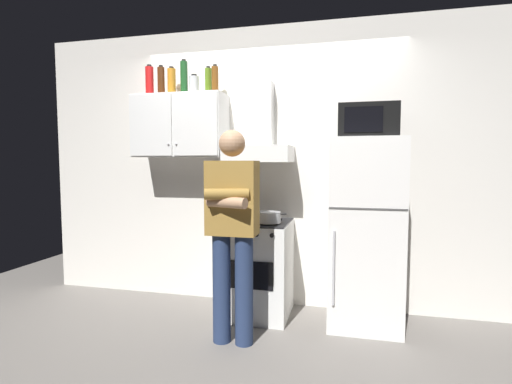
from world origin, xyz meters
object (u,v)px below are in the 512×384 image
Objects in this scene: microwave at (367,122)px; range_hood at (260,141)px; cooking_pot at (268,217)px; bottle_rum_dark at (161,81)px; refrigerator at (365,233)px; bottle_olive_oil at (208,81)px; stove_oven at (257,268)px; bottle_canister_steel at (194,85)px; upper_cabinet at (180,126)px; bottle_soda_red at (150,81)px; bottle_beer_brown at (215,80)px; bottle_wine_green at (184,78)px; bottle_liquor_amber at (172,82)px; person_standing at (232,228)px.

range_hood is at bearing 173.54° from microwave.
cooking_pot is 1.08× the size of bottle_rum_dark.
bottle_olive_oil reaches higher than refrigerator.
bottle_canister_steel is (-0.67, 0.16, 1.71)m from stove_oven.
bottle_rum_dark is at bearing 167.51° from cooking_pot.
microwave is at bearing -5.13° from bottle_canister_steel.
upper_cabinet is 3.01× the size of bottle_soda_red.
bottle_soda_red is 1.13× the size of bottle_olive_oil.
range_hood reaches higher than stove_oven.
refrigerator is at bearing 8.32° from cooking_pot.
bottle_olive_oil is at bearing 175.62° from range_hood.
range_hood is 2.82× the size of bottle_beer_brown.
upper_cabinet is 3.39× the size of bottle_beer_brown.
cooking_pot is at bearing -171.68° from refrigerator.
refrigerator is 2.22m from bottle_wine_green.
bottle_wine_green reaches higher than bottle_liquor_amber.
cooking_pot is at bearing -42.49° from stove_oven.
bottle_canister_steel is at bearing 7.26° from bottle_soda_red.
cooking_pot is at bearing -16.44° from bottle_wine_green.
bottle_wine_green is 1.72× the size of bottle_canister_steel.
cooking_pot is 1.59m from bottle_wine_green.
refrigerator is 5.67× the size of bottle_liquor_amber.
bottle_soda_red is (-1.06, 0.71, 1.29)m from person_standing.
bottle_liquor_amber is at bearing 174.99° from refrigerator.
bottle_wine_green is at bearing -174.62° from bottle_olive_oil.
refrigerator is 3.33× the size of microwave.
bottle_canister_steel is at bearing 16.14° from upper_cabinet.
bottle_wine_green is 1.20× the size of bottle_liquor_amber.
microwave is (0.95, 0.02, 1.31)m from stove_oven.
cooking_pot is at bearing -14.73° from upper_cabinet.
bottle_canister_steel is at bearing -179.08° from bottle_olive_oil.
bottle_liquor_amber is at bearing 174.78° from bottle_beer_brown.
bottle_liquor_amber is at bearing 164.69° from cooking_pot.
cooking_pot is at bearing -10.37° from bottle_soda_red.
bottle_wine_green is at bearing 169.30° from stove_oven.
refrigerator is at bearing -89.10° from microwave.
stove_oven is 1.80m from bottle_beer_brown.
stove_oven is 1.62m from microwave.
bottle_beer_brown is 1.35× the size of bottle_canister_steel.
bottle_olive_oil is at bearing 156.30° from cooking_pot.
bottle_beer_brown reaches higher than bottle_olive_oil.
bottle_soda_red is at bearing 169.63° from cooking_pot.
stove_oven is at bearing -8.90° from upper_cabinet.
person_standing is at bearing -93.91° from range_hood.
person_standing reaches higher than refrigerator.
range_hood is 0.73m from cooking_pot.
bottle_beer_brown reaches higher than microwave.
person_standing is 6.17× the size of bottle_beer_brown.
cooking_pot is 1.48m from bottle_canister_steel.
bottle_rum_dark reaches higher than refrigerator.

